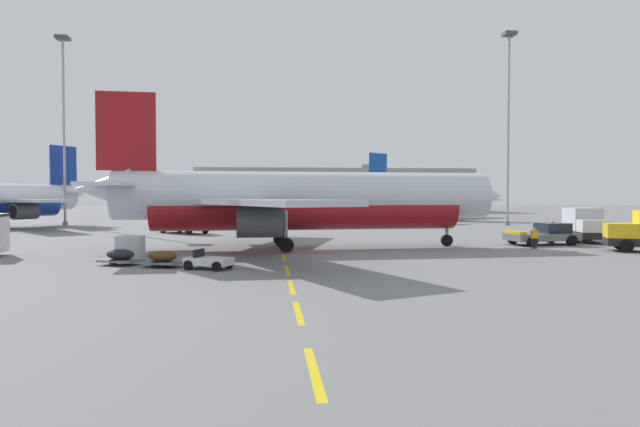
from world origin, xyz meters
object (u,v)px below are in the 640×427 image
at_px(airliner_mid_left, 178,199).
at_px(uld_cargo_container, 130,248).
at_px(airliner_far_right, 424,199).
at_px(apron_light_mast_near, 64,110).
at_px(ground_power_truck, 584,224).
at_px(apron_light_mast_far, 509,108).
at_px(pushback_tug, 544,234).
at_px(airliner_foreground, 300,200).
at_px(ground_crew_worker, 534,237).
at_px(catering_truck, 183,219).
at_px(baggage_train, 163,258).

relative_size(airliner_mid_left, uld_cargo_container, 19.78).
bearing_deg(airliner_far_right, apron_light_mast_near, -162.02).
distance_m(airliner_far_right, ground_power_truck, 53.58).
distance_m(airliner_far_right, apron_light_mast_far, 28.51).
bearing_deg(pushback_tug, airliner_mid_left, 118.94).
relative_size(airliner_foreground, airliner_mid_left, 1.09).
height_order(airliner_far_right, ground_crew_worker, airliner_far_right).
relative_size(airliner_far_right, uld_cargo_container, 18.95).
xyz_separation_m(airliner_mid_left, uld_cargo_container, (11.11, -88.29, -3.02)).
height_order(airliner_foreground, ground_power_truck, airliner_foreground).
bearing_deg(apron_light_mast_near, airliner_mid_left, 77.51).
bearing_deg(apron_light_mast_near, catering_truck, -43.82).
bearing_deg(apron_light_mast_far, airliner_far_right, 102.75).
relative_size(pushback_tug, apron_light_mast_near, 0.23).
xyz_separation_m(baggage_train, uld_cargo_container, (-2.81, 3.78, 0.28)).
xyz_separation_m(airliner_far_right, ground_crew_worker, (-8.51, -60.10, -2.87)).
distance_m(pushback_tug, airliner_far_right, 57.02).
distance_m(apron_light_mast_near, apron_light_mast_far, 65.11).
relative_size(airliner_foreground, apron_light_mast_near, 1.27).
bearing_deg(catering_truck, apron_light_mast_far, 16.95).
bearing_deg(ground_crew_worker, ground_power_truck, 38.59).
distance_m(pushback_tug, apron_light_mast_near, 67.20).
bearing_deg(uld_cargo_container, ground_crew_worker, 9.44).
bearing_deg(airliner_far_right, apron_light_mast_far, -77.25).
height_order(airliner_foreground, ground_crew_worker, airliner_foreground).
bearing_deg(airliner_far_right, ground_crew_worker, -98.06).
bearing_deg(apron_light_mast_near, ground_power_truck, -30.12).
bearing_deg(baggage_train, airliner_far_right, 62.39).
height_order(airliner_mid_left, catering_truck, airliner_mid_left).
height_order(catering_truck, apron_light_mast_far, apron_light_mast_far).
distance_m(airliner_mid_left, ground_power_truck, 91.39).
bearing_deg(airliner_far_right, baggage_train, -117.61).
height_order(airliner_far_right, ground_power_truck, airliner_far_right).
height_order(pushback_tug, apron_light_mast_far, apron_light_mast_far).
xyz_separation_m(pushback_tug, ground_power_truck, (5.58, 3.11, 0.74)).
bearing_deg(apron_light_mast_far, apron_light_mast_near, 175.40).
height_order(airliner_foreground, apron_light_mast_near, apron_light_mast_near).
relative_size(airliner_far_right, apron_light_mast_far, 1.08).
bearing_deg(airliner_foreground, ground_crew_worker, -6.39).
bearing_deg(uld_cargo_container, baggage_train, -53.40).
bearing_deg(apron_light_mast_near, ground_crew_worker, -38.77).
relative_size(airliner_mid_left, ground_crew_worker, 18.78).
bearing_deg(airliner_mid_left, catering_truck, -80.41).
xyz_separation_m(airliner_foreground, uld_cargo_container, (-11.63, -7.14, -3.15)).
bearing_deg(baggage_train, catering_truck, 96.58).
bearing_deg(apron_light_mast_far, airliner_foreground, -134.35).
relative_size(pushback_tug, apron_light_mast_far, 0.22).
xyz_separation_m(pushback_tug, ground_crew_worker, (-2.66, -3.46, 0.07)).
relative_size(airliner_foreground, pushback_tug, 5.50).
bearing_deg(apron_light_mast_far, uld_cargo_container, -137.51).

